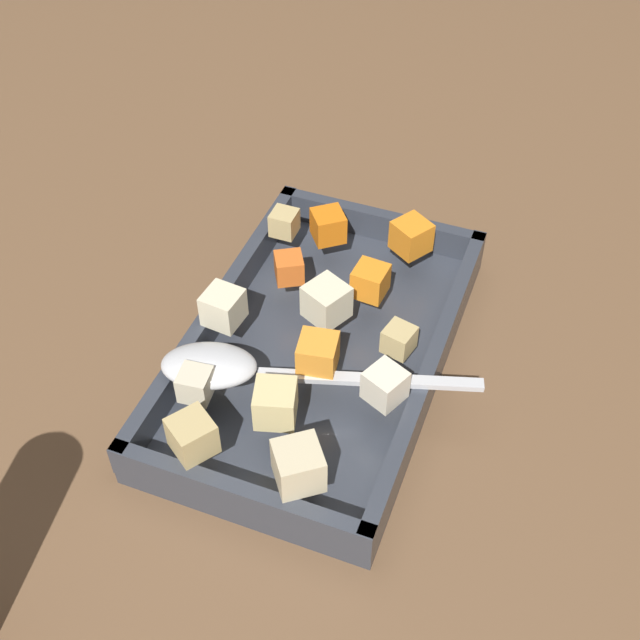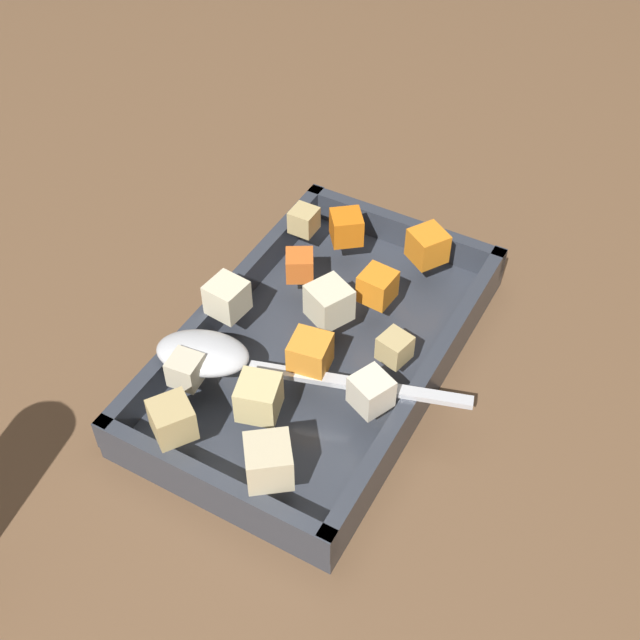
{
  "view_description": "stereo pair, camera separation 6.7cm",
  "coord_description": "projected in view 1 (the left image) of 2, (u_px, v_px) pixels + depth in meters",
  "views": [
    {
      "loc": [
        -0.44,
        -0.18,
        0.54
      ],
      "look_at": [
        -0.0,
        -0.02,
        0.05
      ],
      "focal_mm": 46.45,
      "sensor_mm": 36.0,
      "label": 1
    },
    {
      "loc": [
        -0.41,
        -0.24,
        0.54
      ],
      "look_at": [
        -0.0,
        -0.02,
        0.05
      ],
      "focal_mm": 46.45,
      "sensor_mm": 36.0,
      "label": 2
    }
  ],
  "objects": [
    {
      "name": "ground_plane",
      "position": [
        304.0,
        358.0,
        0.71
      ],
      "size": [
        4.0,
        4.0,
        0.0
      ],
      "primitive_type": "plane",
      "color": "brown"
    },
    {
      "name": "baking_dish",
      "position": [
        320.0,
        353.0,
        0.7
      ],
      "size": [
        0.33,
        0.2,
        0.04
      ],
      "color": "#333842",
      "rests_on": "ground_plane"
    },
    {
      "name": "carrot_chunk_corner_se",
      "position": [
        318.0,
        355.0,
        0.64
      ],
      "size": [
        0.03,
        0.03,
        0.03
      ],
      "primitive_type": "cube",
      "rotation": [
        0.0,
        0.0,
        0.17
      ],
      "color": "orange",
      "rests_on": "baking_dish"
    },
    {
      "name": "carrot_chunk_near_right",
      "position": [
        370.0,
        281.0,
        0.7
      ],
      "size": [
        0.03,
        0.03,
        0.03
      ],
      "primitive_type": "cube",
      "rotation": [
        0.0,
        0.0,
        4.63
      ],
      "color": "orange",
      "rests_on": "baking_dish"
    },
    {
      "name": "carrot_chunk_corner_nw",
      "position": [
        328.0,
        226.0,
        0.75
      ],
      "size": [
        0.04,
        0.04,
        0.03
      ],
      "primitive_type": "cube",
      "rotation": [
        0.0,
        0.0,
        2.24
      ],
      "color": "orange",
      "rests_on": "baking_dish"
    },
    {
      "name": "carrot_chunk_mid_left",
      "position": [
        411.0,
        236.0,
        0.74
      ],
      "size": [
        0.04,
        0.04,
        0.03
      ],
      "primitive_type": "cube",
      "rotation": [
        0.0,
        0.0,
        2.58
      ],
      "color": "orange",
      "rests_on": "baking_dish"
    },
    {
      "name": "carrot_chunk_center",
      "position": [
        289.0,
        268.0,
        0.71
      ],
      "size": [
        0.03,
        0.03,
        0.02
      ],
      "primitive_type": "cube",
      "rotation": [
        0.0,
        0.0,
        2.1
      ],
      "color": "orange",
      "rests_on": "baking_dish"
    },
    {
      "name": "potato_chunk_far_right",
      "position": [
        223.0,
        307.0,
        0.67
      ],
      "size": [
        0.03,
        0.03,
        0.03
      ],
      "primitive_type": "cube",
      "rotation": [
        0.0,
        0.0,
        1.47
      ],
      "color": "beige",
      "rests_on": "baking_dish"
    },
    {
      "name": "potato_chunk_corner_ne",
      "position": [
        275.0,
        403.0,
        0.6
      ],
      "size": [
        0.04,
        0.04,
        0.03
      ],
      "primitive_type": "cube",
      "rotation": [
        0.0,
        0.0,
        0.28
      ],
      "color": "#E0CC89",
      "rests_on": "baking_dish"
    },
    {
      "name": "potato_chunk_heap_side",
      "position": [
        298.0,
        466.0,
        0.57
      ],
      "size": [
        0.04,
        0.04,
        0.03
      ],
      "primitive_type": "cube",
      "rotation": [
        0.0,
        0.0,
        0.65
      ],
      "color": "beige",
      "rests_on": "baking_dish"
    },
    {
      "name": "potato_chunk_near_left",
      "position": [
        284.0,
        223.0,
        0.75
      ],
      "size": [
        0.02,
        0.02,
        0.02
      ],
      "primitive_type": "cube",
      "rotation": [
        0.0,
        0.0,
        4.71
      ],
      "color": "tan",
      "rests_on": "baking_dish"
    },
    {
      "name": "potato_chunk_front_center",
      "position": [
        398.0,
        341.0,
        0.65
      ],
      "size": [
        0.03,
        0.03,
        0.02
      ],
      "primitive_type": "cube",
      "rotation": [
        0.0,
        0.0,
        4.48
      ],
      "color": "tan",
      "rests_on": "baking_dish"
    },
    {
      "name": "potato_chunk_far_left",
      "position": [
        326.0,
        302.0,
        0.68
      ],
      "size": [
        0.04,
        0.04,
        0.03
      ],
      "primitive_type": "cube",
      "rotation": [
        0.0,
        0.0,
        2.69
      ],
      "color": "beige",
      "rests_on": "baking_dish"
    },
    {
      "name": "potato_chunk_rim_edge",
      "position": [
        192.0,
        436.0,
        0.59
      ],
      "size": [
        0.04,
        0.04,
        0.03
      ],
      "primitive_type": "cube",
      "rotation": [
        0.0,
        0.0,
        2.55
      ],
      "color": "tan",
      "rests_on": "baking_dish"
    },
    {
      "name": "parsnip_chunk_under_handle",
      "position": [
        385.0,
        385.0,
        0.62
      ],
      "size": [
        0.04,
        0.04,
        0.03
      ],
      "primitive_type": "cube",
      "rotation": [
        0.0,
        0.0,
        5.86
      ],
      "color": "silver",
      "rests_on": "baking_dish"
    },
    {
      "name": "parsnip_chunk_heap_top",
      "position": [
        196.0,
        384.0,
        0.62
      ],
      "size": [
        0.03,
        0.03,
        0.02
      ],
      "primitive_type": "cube",
      "rotation": [
        0.0,
        0.0,
        4.82
      ],
      "color": "beige",
      "rests_on": "baking_dish"
    },
    {
      "name": "serving_spoon",
      "position": [
        227.0,
        367.0,
        0.64
      ],
      "size": [
        0.1,
        0.25,
        0.02
      ],
      "rotation": [
        0.0,
        0.0,
        5.01
      ],
      "color": "silver",
      "rests_on": "baking_dish"
    }
  ]
}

